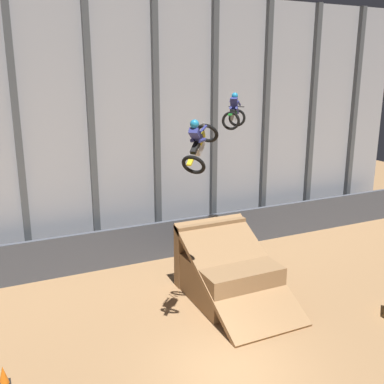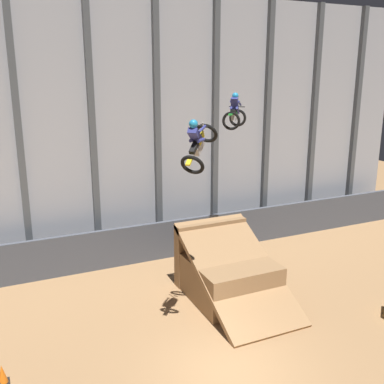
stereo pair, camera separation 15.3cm
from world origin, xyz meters
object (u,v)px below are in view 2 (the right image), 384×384
(dirt_ramp, at_px, (226,272))
(traffic_cone_near_ramp, at_px, (2,374))
(rider_bike_left_air, at_px, (198,143))
(rider_bike_right_air, at_px, (235,114))

(dirt_ramp, bearing_deg, traffic_cone_near_ramp, -165.91)
(traffic_cone_near_ramp, bearing_deg, rider_bike_left_air, -1.83)
(rider_bike_left_air, height_order, traffic_cone_near_ramp, rider_bike_left_air)
(rider_bike_right_air, height_order, traffic_cone_near_ramp, rider_bike_right_air)
(dirt_ramp, height_order, rider_bike_right_air, rider_bike_right_air)
(rider_bike_right_air, xyz_separation_m, traffic_cone_near_ramp, (-9.59, -3.86, -6.65))
(dirt_ramp, distance_m, rider_bike_left_air, 6.45)
(dirt_ramp, relative_size, traffic_cone_near_ramp, 8.74)
(dirt_ramp, relative_size, rider_bike_right_air, 3.12)
(rider_bike_left_air, bearing_deg, traffic_cone_near_ramp, -135.31)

